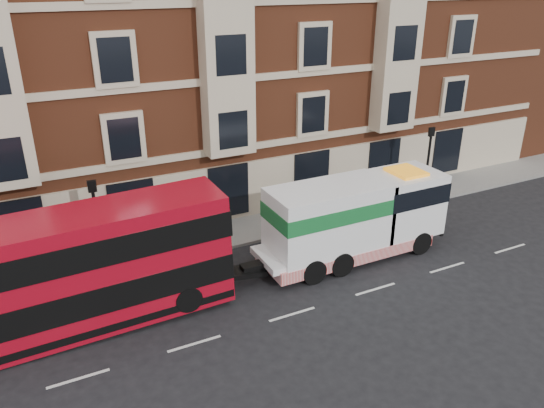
{
  "coord_description": "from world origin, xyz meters",
  "views": [
    {
      "loc": [
        -8.41,
        -15.04,
        12.25
      ],
      "look_at": [
        1.12,
        4.0,
        2.92
      ],
      "focal_mm": 35.0,
      "sensor_mm": 36.0,
      "label": 1
    }
  ],
  "objects": [
    {
      "name": "victorian_terrace",
      "position": [
        0.5,
        15.0,
        10.07
      ],
      "size": [
        45.0,
        12.0,
        20.4
      ],
      "color": "brown",
      "rests_on": "ground"
    },
    {
      "name": "lamp_post_west",
      "position": [
        -6.0,
        6.2,
        2.68
      ],
      "size": [
        0.35,
        0.15,
        4.35
      ],
      "color": "black",
      "rests_on": "sidewalk"
    },
    {
      "name": "ground",
      "position": [
        0.0,
        0.0,
        0.0
      ],
      "size": [
        120.0,
        120.0,
        0.0
      ],
      "primitive_type": "plane",
      "color": "black",
      "rests_on": "ground"
    },
    {
      "name": "double_decker_bus",
      "position": [
        -7.47,
        2.78,
        2.43
      ],
      "size": [
        11.34,
        2.6,
        4.59
      ],
      "color": "#A5091A",
      "rests_on": "ground"
    },
    {
      "name": "lamp_post_east",
      "position": [
        12.0,
        6.2,
        2.68
      ],
      "size": [
        0.35,
        0.15,
        4.35
      ],
      "color": "black",
      "rests_on": "sidewalk"
    },
    {
      "name": "tow_truck",
      "position": [
        4.59,
        2.78,
        2.01
      ],
      "size": [
        9.08,
        2.68,
        3.78
      ],
      "color": "white",
      "rests_on": "ground"
    },
    {
      "name": "sidewalk",
      "position": [
        0.0,
        7.5,
        0.07
      ],
      "size": [
        90.0,
        3.0,
        0.15
      ],
      "primitive_type": "cube",
      "color": "slate",
      "rests_on": "ground"
    }
  ]
}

